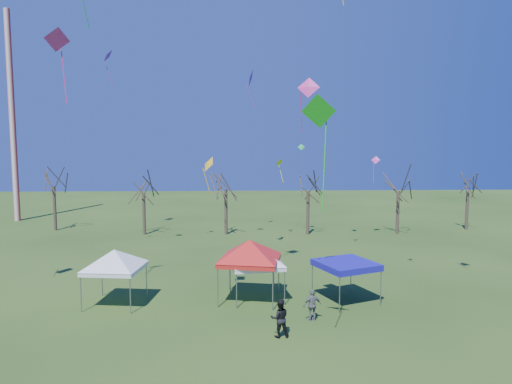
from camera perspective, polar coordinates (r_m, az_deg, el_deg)
ground at (r=23.82m, az=0.62°, el=-16.64°), size 140.00×140.00×0.00m
radio_mast at (r=62.20m, az=-28.18°, el=8.27°), size 0.70×0.70×25.00m
tree_0 at (r=53.23m, az=-24.04°, el=2.50°), size 3.83×3.83×8.44m
tree_1 at (r=47.74m, az=-13.92°, el=1.67°), size 3.42×3.42×7.54m
tree_2 at (r=46.47m, az=-3.80°, el=2.34°), size 3.71×3.71×8.18m
tree_3 at (r=46.68m, az=6.56°, el=2.07°), size 3.59×3.59×7.91m
tree_4 at (r=48.94m, az=17.42°, el=1.99°), size 3.58×3.58×7.89m
tree_5 at (r=54.19m, az=25.03°, el=1.71°), size 3.39×3.39×7.46m
tent_white_west at (r=27.42m, az=-17.30°, el=-7.33°), size 4.17×4.17×3.70m
tent_white_mid at (r=27.10m, az=0.03°, el=-7.22°), size 4.15×4.15×3.70m
tent_red at (r=26.88m, az=-0.80°, el=-6.51°), size 4.63×4.63×4.16m
tent_blue at (r=27.35m, az=11.20°, el=-8.94°), size 3.93×3.93×2.37m
person_dark at (r=22.53m, az=2.99°, el=-15.47°), size 0.94×0.75×1.84m
person_grey at (r=24.61m, az=7.06°, el=-13.86°), size 1.04×0.62×1.66m
kite_2 at (r=48.34m, az=-18.07°, el=15.89°), size 1.11×1.57×3.59m
kite_12 at (r=45.80m, az=14.72°, el=3.81°), size 0.96×0.77×2.65m
kite_22 at (r=45.62m, az=5.64°, el=5.48°), size 0.82×0.79×2.50m
kite_8 at (r=27.53m, az=-23.63°, el=17.01°), size 1.53×1.42×3.99m
kite_1 at (r=25.91m, az=-6.00°, el=3.46°), size 0.99×1.13×2.20m
kite_19 at (r=44.19m, az=2.91°, el=3.66°), size 1.01×1.01×2.33m
kite_5 at (r=18.69m, az=7.88°, el=9.87°), size 1.57×1.15×4.68m
kite_27 at (r=22.00m, az=6.55°, el=12.80°), size 1.16×0.82×2.63m
kite_11 at (r=35.94m, az=-0.73°, el=14.06°), size 0.83×1.43×3.09m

